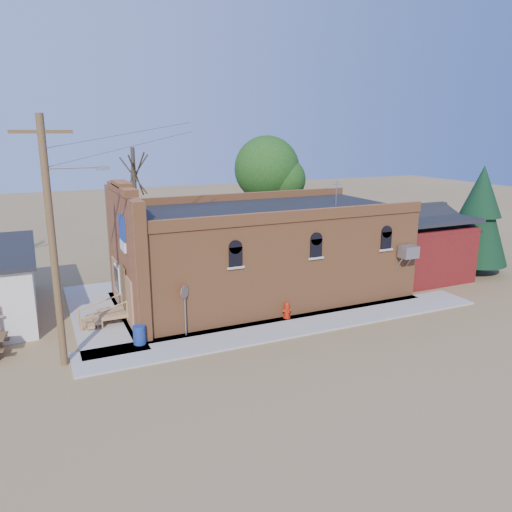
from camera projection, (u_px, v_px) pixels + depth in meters
name	position (u px, v px, depth m)	size (l,w,h in m)	color
ground	(276.00, 339.00, 20.75)	(120.00, 120.00, 0.00)	olive
sidewalk_south	(297.00, 325.00, 22.14)	(19.00, 2.20, 0.08)	#9E9991
sidewalk_west	(100.00, 314.00, 23.52)	(2.60, 10.00, 0.08)	#9E9991
brick_bar	(257.00, 252.00, 25.70)	(16.40, 7.97, 6.30)	#A45E32
red_shed	(408.00, 237.00, 29.67)	(5.40, 6.40, 4.30)	#55130E
utility_pole	(54.00, 239.00, 17.39)	(3.12, 0.26, 9.00)	#4E341F
tree_bare_near	(134.00, 174.00, 29.58)	(2.80, 2.80, 7.65)	#413425
tree_leafy	(267.00, 169.00, 33.64)	(4.40, 4.40, 8.15)	#413425
evergreen_tree	(480.00, 213.00, 29.60)	(3.60, 3.60, 6.50)	#413425
fire_hydrant	(287.00, 310.00, 22.80)	(0.45, 0.44, 0.78)	#A91B09
stop_sign	(185.00, 297.00, 20.57)	(0.46, 0.46, 2.21)	gray
trash_barrel	(139.00, 335.00, 20.03)	(0.50, 0.50, 0.77)	navy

